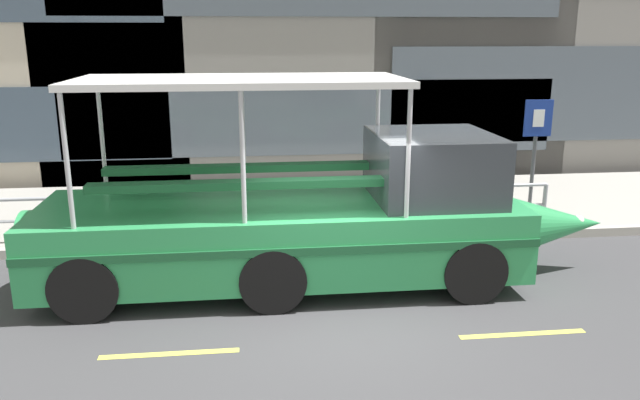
% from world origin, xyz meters
% --- Properties ---
extents(ground_plane, '(120.00, 120.00, 0.00)m').
position_xyz_m(ground_plane, '(0.00, 0.00, 0.00)').
color(ground_plane, '#3D3D3F').
extents(sidewalk, '(32.00, 4.80, 0.18)m').
position_xyz_m(sidewalk, '(0.00, 5.60, 0.09)').
color(sidewalk, '#99968E').
rests_on(sidewalk, ground_plane).
extents(curb_edge, '(32.00, 0.18, 0.18)m').
position_xyz_m(curb_edge, '(0.00, 3.11, 0.09)').
color(curb_edge, '#B2ADA3').
rests_on(curb_edge, ground_plane).
extents(lane_centreline, '(25.80, 0.12, 0.01)m').
position_xyz_m(lane_centreline, '(-0.00, -0.90, 0.00)').
color(lane_centreline, '#DBD64C').
rests_on(lane_centreline, ground_plane).
extents(curb_guardrail, '(11.58, 0.09, 0.89)m').
position_xyz_m(curb_guardrail, '(-1.00, 3.45, 0.77)').
color(curb_guardrail, '#9EA0A8').
rests_on(curb_guardrail, sidewalk).
extents(parking_sign, '(0.60, 0.12, 2.53)m').
position_xyz_m(parking_sign, '(4.70, 3.99, 1.90)').
color(parking_sign, '#4C4F54').
rests_on(parking_sign, sidewalk).
extents(duck_tour_boat, '(9.63, 2.58, 3.37)m').
position_xyz_m(duck_tour_boat, '(-0.25, 1.39, 1.07)').
color(duck_tour_boat, '#2D9351').
rests_on(duck_tour_boat, ground_plane).
extents(pedestrian_near_bow, '(0.32, 0.42, 1.69)m').
position_xyz_m(pedestrian_near_bow, '(2.58, 4.94, 1.20)').
color(pedestrian_near_bow, black).
rests_on(pedestrian_near_bow, sidewalk).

